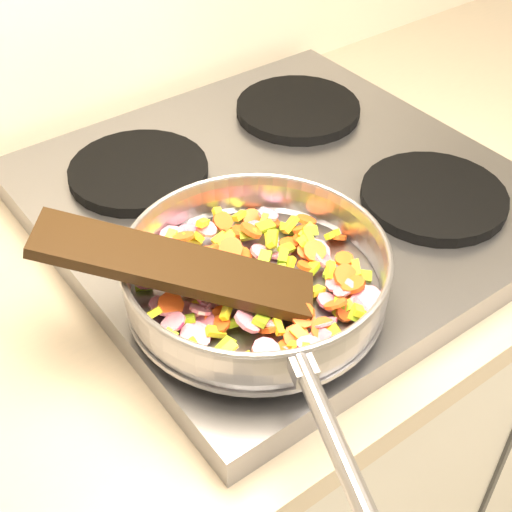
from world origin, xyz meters
TOP-DOWN VIEW (x-y plane):
  - cooktop at (-0.70, 1.67)m, footprint 0.60×0.60m
  - grate_fl at (-0.84, 1.52)m, footprint 0.19×0.19m
  - grate_fr at (-0.56, 1.52)m, footprint 0.19×0.19m
  - grate_bl at (-0.84, 1.81)m, footprint 0.19×0.19m
  - grate_br at (-0.56, 1.81)m, footprint 0.19×0.19m
  - saute_pan at (-0.86, 1.51)m, footprint 0.33×0.48m
  - vegetable_heap at (-0.86, 1.51)m, footprint 0.27×0.27m
  - wooden_spatula at (-0.94, 1.54)m, footprint 0.26×0.23m

SIDE VIEW (x-z plane):
  - cooktop at x=-0.70m, z-range 0.90..0.94m
  - grate_fl at x=-0.84m, z-range 0.94..0.96m
  - grate_fr at x=-0.56m, z-range 0.94..0.96m
  - grate_bl at x=-0.84m, z-range 0.94..0.96m
  - grate_br at x=-0.56m, z-range 0.94..0.96m
  - vegetable_heap at x=-0.86m, z-range 0.95..1.00m
  - saute_pan at x=-0.86m, z-range 0.96..1.02m
  - wooden_spatula at x=-0.94m, z-range 0.97..1.06m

